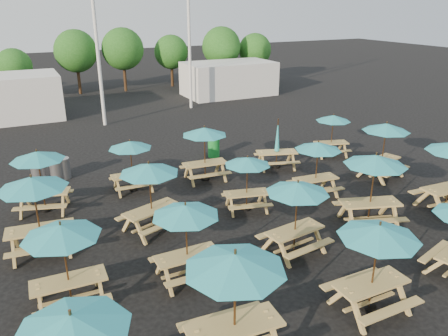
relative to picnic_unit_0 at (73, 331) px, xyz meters
name	(u,v)px	position (x,y,z in m)	size (l,w,h in m)	color
ground	(242,210)	(6.57, 6.35, -2.06)	(120.00, 120.00, 0.00)	black
picnic_unit_0	(73,331)	(0.00, 0.00, 0.00)	(2.15, 2.15, 2.41)	#AC8B4C
picnic_unit_1	(62,237)	(0.25, 3.50, -0.12)	(1.88, 1.88, 2.27)	#AC8B4C
picnic_unit_2	(33,188)	(-0.16, 6.44, 0.04)	(2.17, 2.17, 2.45)	#AC8B4C
picnic_unit_3	(38,160)	(0.17, 9.37, -0.11)	(2.31, 2.31, 2.28)	#AC8B4C
picnic_unit_4	(235,269)	(3.08, 0.24, 0.12)	(2.17, 2.17, 2.55)	#AC8B4C
picnic_unit_5	(186,216)	(3.25, 3.32, -0.17)	(1.81, 1.81, 2.21)	#AC8B4C
picnic_unit_6	(149,173)	(3.20, 6.31, -0.05)	(2.41, 2.41, 2.36)	#AC8B4C
picnic_unit_7	(130,148)	(3.50, 9.79, -0.28)	(1.72, 1.72, 2.08)	#AC8B4C
picnic_unit_8	(378,238)	(6.73, 0.15, -0.06)	(1.90, 1.90, 2.34)	#AC8B4C
picnic_unit_9	(297,193)	(6.61, 3.16, -0.11)	(2.06, 2.06, 2.28)	#AC8B4C
picnic_unit_10	(247,165)	(6.71, 6.29, -0.33)	(1.98, 1.98, 2.02)	#AC8B4C
picnic_unit_11	(204,135)	(6.52, 9.56, -0.09)	(2.00, 2.00, 2.31)	#AC8B4C
picnic_unit_13	(375,165)	(9.86, 3.51, 0.08)	(2.56, 2.56, 2.50)	#AC8B4C
picnic_unit_14	(318,150)	(9.71, 6.24, -0.20)	(1.90, 1.90, 2.18)	#AC8B4C
picnic_unit_15	(277,148)	(10.01, 9.48, -1.12)	(2.18, 2.04, 2.28)	#AC8B4C
picnic_unit_18	(386,131)	(13.38, 6.53, -0.01)	(2.36, 2.36, 2.40)	#AC8B4C
picnic_unit_19	(333,121)	(13.29, 9.72, -0.32)	(2.06, 2.06, 2.04)	#AC8B4C
waste_bin_0	(38,171)	(0.20, 12.45, -1.61)	(0.56, 0.56, 0.90)	gray
waste_bin_1	(57,170)	(0.93, 12.29, -1.61)	(0.56, 0.56, 0.90)	gray
waste_bin_2	(63,168)	(1.20, 12.37, -1.61)	(0.56, 0.56, 0.90)	gray
waste_bin_3	(214,148)	(8.09, 12.09, -1.61)	(0.56, 0.56, 0.90)	#18852E
mast_0	(95,22)	(4.57, 20.35, 3.94)	(0.20, 0.20, 12.00)	silver
mast_1	(189,19)	(11.07, 22.35, 3.94)	(0.20, 0.20, 12.00)	silver
event_tent_1	(229,79)	(15.57, 25.35, -0.76)	(7.00, 4.00, 2.60)	silver
tree_2	(14,66)	(0.19, 30.01, 0.57)	(2.59, 2.59, 3.93)	#382314
tree_3	(76,51)	(4.82, 31.07, 1.35)	(3.36, 3.36, 5.09)	#382314
tree_4	(123,49)	(8.47, 30.61, 1.40)	(3.41, 3.41, 5.17)	#382314
tree_5	(171,52)	(12.80, 31.03, 0.92)	(2.94, 2.94, 4.45)	#382314
tree_6	(221,46)	(16.81, 29.25, 1.37)	(3.38, 3.38, 5.13)	#382314
tree_7	(255,50)	(20.20, 29.28, 0.94)	(2.95, 2.95, 4.48)	#382314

